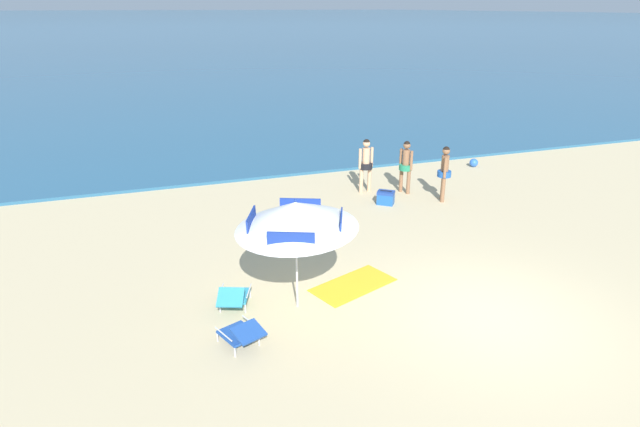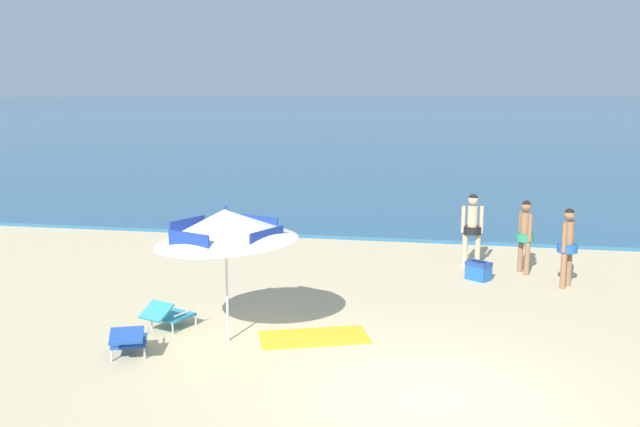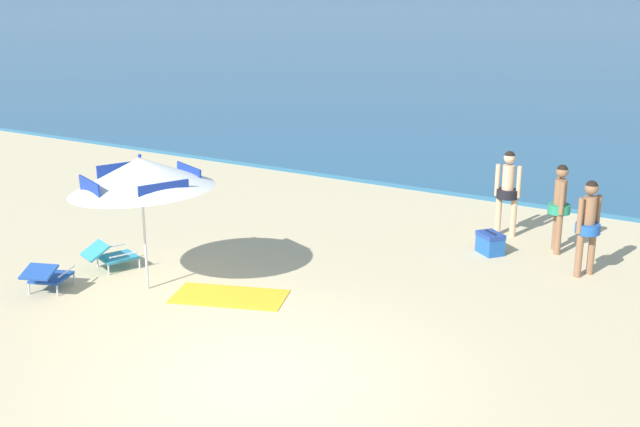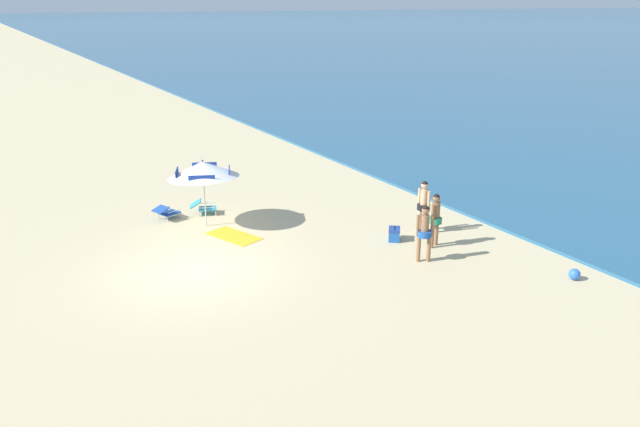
{
  "view_description": "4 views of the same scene",
  "coord_description": "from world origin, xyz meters",
  "px_view_note": "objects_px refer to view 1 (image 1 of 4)",
  "views": [
    {
      "loc": [
        -5.89,
        -7.06,
        5.51
      ],
      "look_at": [
        -2.02,
        4.15,
        0.82
      ],
      "focal_mm": 29.5,
      "sensor_mm": 36.0,
      "label": 1
    },
    {
      "loc": [
        0.17,
        -8.79,
        4.02
      ],
      "look_at": [
        -2.64,
        5.59,
        1.46
      ],
      "focal_mm": 38.83,
      "sensor_mm": 36.0,
      "label": 2
    },
    {
      "loc": [
        5.4,
        -7.27,
        4.79
      ],
      "look_at": [
        -2.14,
        4.89,
        0.65
      ],
      "focal_mm": 44.41,
      "sensor_mm": 36.0,
      "label": 3
    },
    {
      "loc": [
        15.61,
        -4.85,
        7.11
      ],
      "look_at": [
        -0.16,
        4.06,
        0.97
      ],
      "focal_mm": 35.39,
      "sensor_mm": 36.0,
      "label": 4
    }
  ],
  "objects_px": {
    "person_standing_near_shore": "(366,162)",
    "person_standing_beside": "(445,170)",
    "cooler_box": "(386,198)",
    "lounge_chair_under_umbrella": "(234,296)",
    "beach_ball": "(474,163)",
    "beach_towel": "(353,285)",
    "lounge_chair_beside_umbrella": "(241,333)",
    "person_wading_in": "(406,163)",
    "beach_umbrella_striped_main": "(296,215)"
  },
  "relations": [
    {
      "from": "person_standing_near_shore",
      "to": "lounge_chair_beside_umbrella",
      "type": "bearing_deg",
      "value": -127.86
    },
    {
      "from": "lounge_chair_beside_umbrella",
      "to": "person_standing_beside",
      "type": "xyz_separation_m",
      "value": [
        7.21,
        5.34,
        0.69
      ]
    },
    {
      "from": "beach_ball",
      "to": "lounge_chair_under_umbrella",
      "type": "bearing_deg",
      "value": -146.05
    },
    {
      "from": "cooler_box",
      "to": "beach_towel",
      "type": "relative_size",
      "value": 0.34
    },
    {
      "from": "cooler_box",
      "to": "lounge_chair_beside_umbrella",
      "type": "bearing_deg",
      "value": -134.14
    },
    {
      "from": "person_standing_beside",
      "to": "beach_towel",
      "type": "distance_m",
      "value": 6.12
    },
    {
      "from": "cooler_box",
      "to": "person_standing_beside",
      "type": "bearing_deg",
      "value": -8.33
    },
    {
      "from": "beach_umbrella_striped_main",
      "to": "beach_ball",
      "type": "height_order",
      "value": "beach_umbrella_striped_main"
    },
    {
      "from": "lounge_chair_beside_umbrella",
      "to": "person_standing_beside",
      "type": "relative_size",
      "value": 0.59
    },
    {
      "from": "person_standing_near_shore",
      "to": "beach_ball",
      "type": "distance_m",
      "value": 5.13
    },
    {
      "from": "cooler_box",
      "to": "lounge_chair_under_umbrella",
      "type": "bearing_deg",
      "value": -141.02
    },
    {
      "from": "lounge_chair_beside_umbrella",
      "to": "person_standing_near_shore",
      "type": "relative_size",
      "value": 0.58
    },
    {
      "from": "lounge_chair_beside_umbrella",
      "to": "person_standing_beside",
      "type": "height_order",
      "value": "person_standing_beside"
    },
    {
      "from": "lounge_chair_under_umbrella",
      "to": "person_wading_in",
      "type": "bearing_deg",
      "value": 38.6
    },
    {
      "from": "cooler_box",
      "to": "beach_towel",
      "type": "height_order",
      "value": "cooler_box"
    },
    {
      "from": "beach_umbrella_striped_main",
      "to": "cooler_box",
      "type": "height_order",
      "value": "beach_umbrella_striped_main"
    },
    {
      "from": "beach_ball",
      "to": "beach_towel",
      "type": "bearing_deg",
      "value": -138.38
    },
    {
      "from": "lounge_chair_under_umbrella",
      "to": "beach_ball",
      "type": "xyz_separation_m",
      "value": [
        10.1,
        6.8,
        -0.12
      ]
    },
    {
      "from": "beach_umbrella_striped_main",
      "to": "cooler_box",
      "type": "xyz_separation_m",
      "value": [
        4.15,
        4.65,
        -1.73
      ]
    },
    {
      "from": "person_wading_in",
      "to": "beach_towel",
      "type": "xyz_separation_m",
      "value": [
        -3.8,
        -4.98,
        -0.96
      ]
    },
    {
      "from": "beach_umbrella_striped_main",
      "to": "person_standing_near_shore",
      "type": "height_order",
      "value": "beach_umbrella_striped_main"
    },
    {
      "from": "cooler_box",
      "to": "beach_towel",
      "type": "bearing_deg",
      "value": -123.41
    },
    {
      "from": "lounge_chair_under_umbrella",
      "to": "person_standing_near_shore",
      "type": "xyz_separation_m",
      "value": [
        5.2,
        5.54,
        0.72
      ]
    },
    {
      "from": "cooler_box",
      "to": "beach_ball",
      "type": "height_order",
      "value": "cooler_box"
    },
    {
      "from": "beach_ball",
      "to": "beach_towel",
      "type": "xyz_separation_m",
      "value": [
        -7.55,
        -6.71,
        -0.15
      ]
    },
    {
      "from": "person_standing_beside",
      "to": "person_wading_in",
      "type": "height_order",
      "value": "person_standing_beside"
    },
    {
      "from": "lounge_chair_beside_umbrella",
      "to": "beach_ball",
      "type": "xyz_separation_m",
      "value": [
        10.2,
        8.08,
        -0.12
      ]
    },
    {
      "from": "person_wading_in",
      "to": "lounge_chair_under_umbrella",
      "type": "bearing_deg",
      "value": -141.4
    },
    {
      "from": "person_wading_in",
      "to": "lounge_chair_beside_umbrella",
      "type": "bearing_deg",
      "value": -135.43
    },
    {
      "from": "person_standing_beside",
      "to": "beach_towel",
      "type": "bearing_deg",
      "value": -138.96
    },
    {
      "from": "lounge_chair_beside_umbrella",
      "to": "beach_towel",
      "type": "distance_m",
      "value": 2.99
    },
    {
      "from": "lounge_chair_beside_umbrella",
      "to": "person_wading_in",
      "type": "bearing_deg",
      "value": 44.57
    },
    {
      "from": "cooler_box",
      "to": "beach_umbrella_striped_main",
      "type": "bearing_deg",
      "value": -131.73
    },
    {
      "from": "lounge_chair_under_umbrella",
      "to": "person_wading_in",
      "type": "xyz_separation_m",
      "value": [
        6.35,
        5.07,
        0.69
      ]
    },
    {
      "from": "person_wading_in",
      "to": "person_standing_beside",
      "type": "bearing_deg",
      "value": -52.88
    },
    {
      "from": "beach_umbrella_striped_main",
      "to": "lounge_chair_beside_umbrella",
      "type": "height_order",
      "value": "beach_umbrella_striped_main"
    },
    {
      "from": "lounge_chair_under_umbrella",
      "to": "person_standing_beside",
      "type": "height_order",
      "value": "person_standing_beside"
    },
    {
      "from": "beach_umbrella_striped_main",
      "to": "person_standing_near_shore",
      "type": "bearing_deg",
      "value": 55.64
    },
    {
      "from": "beach_umbrella_striped_main",
      "to": "beach_towel",
      "type": "distance_m",
      "value": 2.39
    },
    {
      "from": "person_standing_beside",
      "to": "person_standing_near_shore",
      "type": "bearing_deg",
      "value": 142.29
    },
    {
      "from": "beach_umbrella_striped_main",
      "to": "lounge_chair_under_umbrella",
      "type": "height_order",
      "value": "beach_umbrella_striped_main"
    },
    {
      "from": "lounge_chair_beside_umbrella",
      "to": "person_wading_in",
      "type": "xyz_separation_m",
      "value": [
        6.44,
        6.35,
        0.69
      ]
    },
    {
      "from": "person_wading_in",
      "to": "cooler_box",
      "type": "distance_m",
      "value": 1.47
    },
    {
      "from": "person_standing_beside",
      "to": "person_wading_in",
      "type": "bearing_deg",
      "value": 127.12
    },
    {
      "from": "beach_umbrella_striped_main",
      "to": "lounge_chair_beside_umbrella",
      "type": "bearing_deg",
      "value": -143.58
    },
    {
      "from": "beach_umbrella_striped_main",
      "to": "cooler_box",
      "type": "relative_size",
      "value": 4.7
    },
    {
      "from": "person_standing_near_shore",
      "to": "person_standing_beside",
      "type": "height_order",
      "value": "person_standing_near_shore"
    },
    {
      "from": "lounge_chair_beside_umbrella",
      "to": "person_wading_in",
      "type": "distance_m",
      "value": 9.07
    },
    {
      "from": "lounge_chair_under_umbrella",
      "to": "lounge_chair_beside_umbrella",
      "type": "xyz_separation_m",
      "value": [
        -0.1,
        -1.28,
        0.01
      ]
    },
    {
      "from": "person_standing_near_shore",
      "to": "person_wading_in",
      "type": "relative_size",
      "value": 1.03
    }
  ]
}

